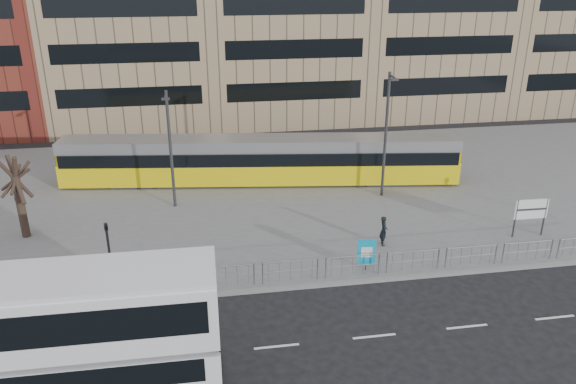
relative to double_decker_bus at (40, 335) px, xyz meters
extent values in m
plane|color=black|center=(10.15, 5.38, -2.56)|extent=(120.00, 120.00, 0.00)
cube|color=slate|center=(10.15, 17.38, -2.48)|extent=(64.00, 24.00, 0.15)
cube|color=gray|center=(10.15, 5.43, -2.48)|extent=(64.00, 0.25, 0.17)
cube|color=#937D5F|center=(28.15, 39.38, 7.94)|extent=(14.00, 16.00, 21.00)
cylinder|color=#979AA0|center=(12.15, 5.88, -1.36)|extent=(32.00, 0.05, 0.05)
cylinder|color=#979AA0|center=(12.15, 5.88, -1.86)|extent=(32.00, 0.04, 0.04)
cube|color=white|center=(11.15, 1.38, -2.55)|extent=(62.00, 0.12, 0.01)
cube|color=white|center=(0.00, 0.00, -1.43)|extent=(11.87, 2.88, 1.83)
cube|color=white|center=(0.00, 0.00, 0.83)|extent=(11.87, 2.88, 2.26)
cube|color=white|center=(0.00, 0.00, 2.01)|extent=(11.87, 2.77, 0.32)
cube|color=black|center=(0.54, -0.01, -1.00)|extent=(9.72, 2.89, 0.91)
cube|color=black|center=(0.00, 0.00, 1.05)|extent=(11.22, 2.91, 1.18)
cylinder|color=black|center=(3.46, 1.33, -2.02)|extent=(1.08, 0.33, 1.08)
cube|color=yellow|center=(9.62, 18.95, -1.51)|extent=(26.58, 6.08, 1.51)
cube|color=black|center=(9.62, 18.95, -0.47)|extent=(26.21, 6.07, 0.85)
cube|color=#A5A5A9|center=(9.62, 18.95, 0.33)|extent=(26.55, 5.88, 0.76)
cube|color=yellow|center=(22.18, 17.23, -0.90)|extent=(1.41, 2.26, 2.46)
cube|color=yellow|center=(-2.94, 20.67, -0.90)|extent=(1.41, 2.26, 2.46)
cylinder|color=#2D2D30|center=(9.62, 18.95, -0.80)|extent=(2.54, 2.54, 2.84)
cube|color=#2D2D30|center=(18.05, 17.79, -2.17)|extent=(3.13, 2.74, 0.47)
cube|color=#2D2D30|center=(1.19, 20.10, -2.17)|extent=(3.13, 2.74, 0.47)
cylinder|color=#2D2D30|center=(22.21, 8.47, -1.33)|extent=(0.09, 0.09, 2.16)
cylinder|color=#2D2D30|center=(23.89, 8.44, -1.33)|extent=(0.09, 0.09, 2.16)
cube|color=white|center=(23.05, 8.45, -0.81)|extent=(1.88, 0.12, 1.13)
cylinder|color=#2D2D30|center=(13.26, 6.33, -1.97)|extent=(0.06, 0.06, 0.87)
cube|color=#0E9CCB|center=(13.26, 6.33, -1.43)|extent=(0.87, 0.23, 1.31)
cube|color=white|center=(13.26, 6.29, -1.43)|extent=(0.54, 0.11, 0.55)
imported|color=black|center=(14.92, 8.73, -1.59)|extent=(0.47, 0.65, 1.63)
cylinder|color=#2D2D30|center=(1.27, 7.03, -0.91)|extent=(0.12, 0.12, 3.00)
imported|color=#2D2D30|center=(1.27, 7.03, 0.19)|extent=(0.22, 0.24, 1.00)
cylinder|color=#2D2D30|center=(3.93, 15.70, 1.17)|extent=(0.18, 0.18, 7.17)
cylinder|color=#2D2D30|center=(3.93, 15.30, 4.56)|extent=(0.14, 0.90, 0.14)
cube|color=#2D2D30|center=(3.93, 14.85, 4.46)|extent=(0.45, 0.20, 0.12)
cylinder|color=#2D2D30|center=(17.02, 15.34, 1.54)|extent=(0.18, 0.18, 7.90)
cylinder|color=#2D2D30|center=(17.02, 14.94, 5.29)|extent=(0.14, 0.90, 0.14)
cube|color=#2D2D30|center=(17.02, 14.49, 5.19)|extent=(0.45, 0.20, 0.12)
cylinder|color=black|center=(-4.02, 12.85, -0.65)|extent=(0.44, 0.44, 3.53)
camera|label=1|loc=(5.65, -16.60, 11.48)|focal=35.00mm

